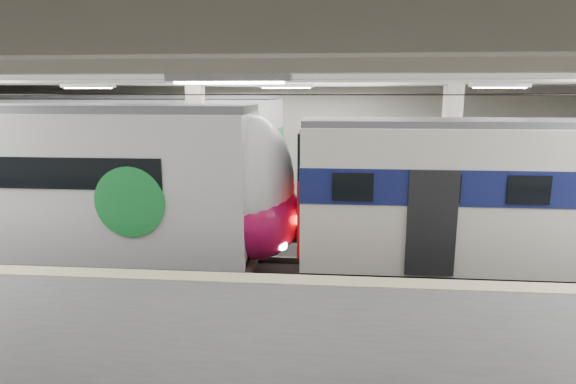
# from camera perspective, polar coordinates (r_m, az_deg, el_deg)

# --- Properties ---
(station_hall) EXTENTS (36.00, 24.00, 5.75)m
(station_hall) POSITION_cam_1_polar(r_m,az_deg,el_deg) (10.68, -2.00, 3.56)
(station_hall) COLOR black
(station_hall) RESTS_ON ground
(modern_emu) EXTENTS (13.79, 2.85, 4.45)m
(modern_emu) POSITION_cam_1_polar(r_m,az_deg,el_deg) (14.34, -24.43, 0.34)
(modern_emu) COLOR silver
(modern_emu) RESTS_ON ground
(older_rer) EXTENTS (12.30, 2.72, 4.11)m
(older_rer) POSITION_cam_1_polar(r_m,az_deg,el_deg) (13.61, 28.09, -0.70)
(older_rer) COLOR silver
(older_rer) RESTS_ON ground
(far_train) EXTENTS (14.91, 3.70, 4.69)m
(far_train) POSITION_cam_1_polar(r_m,az_deg,el_deg) (20.16, -22.55, 4.19)
(far_train) COLOR silver
(far_train) RESTS_ON ground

